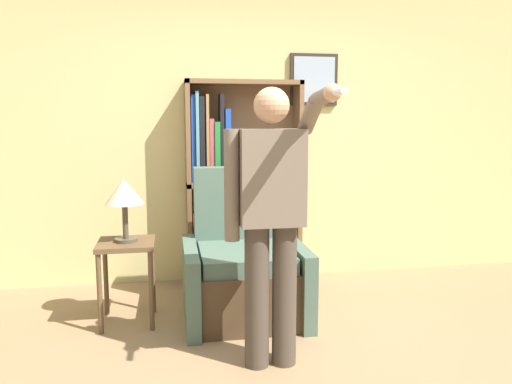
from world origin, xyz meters
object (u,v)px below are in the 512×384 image
Objects in this scene: armchair at (243,270)px; table_lamp at (124,194)px; side_table at (127,257)px; person_standing at (271,213)px; bookcase at (229,189)px.

armchair reaches higher than table_lamp.
table_lamp is at bearing 116.57° from side_table.
person_standing reaches higher than table_lamp.
bookcase is at bearing 90.66° from armchair.
person_standing reaches higher than armchair.
bookcase is 4.00× the size of table_lamp.
table_lamp is (-0.86, -0.81, 0.09)m from bookcase.
person_standing is 2.73× the size of side_table.
armchair is 2.43× the size of table_lamp.
side_table is at bearing -136.64° from bookcase.
side_table is (-0.87, -0.02, 0.15)m from armchair.
bookcase is at bearing 43.36° from table_lamp.
side_table is 0.47m from table_lamp.
side_table is (-0.92, 0.84, -0.46)m from person_standing.
person_standing is 1.32m from side_table.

